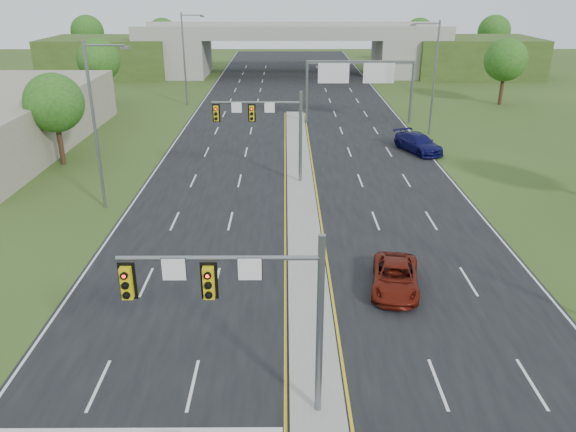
{
  "coord_description": "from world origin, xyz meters",
  "views": [
    {
      "loc": [
        -1.15,
        -15.83,
        14.22
      ],
      "look_at": [
        -1.01,
        11.14,
        3.0
      ],
      "focal_mm": 35.0,
      "sensor_mm": 36.0,
      "label": 1
    }
  ],
  "objects_px": {
    "sign_gantry": "(359,74)",
    "overpass": "(292,53)",
    "signal_mast_far": "(270,123)",
    "signal_mast_near": "(251,300)",
    "car_far_a": "(395,277)",
    "car_far_b": "(418,143)"
  },
  "relations": [
    {
      "from": "signal_mast_near",
      "to": "car_far_a",
      "type": "height_order",
      "value": "signal_mast_near"
    },
    {
      "from": "signal_mast_far",
      "to": "sign_gantry",
      "type": "relative_size",
      "value": 0.6
    },
    {
      "from": "car_far_a",
      "to": "sign_gantry",
      "type": "bearing_deg",
      "value": 96.26
    },
    {
      "from": "sign_gantry",
      "to": "overpass",
      "type": "xyz_separation_m",
      "value": [
        -6.68,
        35.08,
        -1.69
      ]
    },
    {
      "from": "signal_mast_near",
      "to": "sign_gantry",
      "type": "relative_size",
      "value": 0.6
    },
    {
      "from": "sign_gantry",
      "to": "overpass",
      "type": "height_order",
      "value": "overpass"
    },
    {
      "from": "sign_gantry",
      "to": "signal_mast_far",
      "type": "bearing_deg",
      "value": -114.11
    },
    {
      "from": "signal_mast_far",
      "to": "car_far_a",
      "type": "height_order",
      "value": "signal_mast_far"
    },
    {
      "from": "overpass",
      "to": "car_far_a",
      "type": "distance_m",
      "value": 71.46
    },
    {
      "from": "car_far_a",
      "to": "overpass",
      "type": "bearing_deg",
      "value": 103.46
    },
    {
      "from": "sign_gantry",
      "to": "car_far_a",
      "type": "height_order",
      "value": "sign_gantry"
    },
    {
      "from": "signal_mast_far",
      "to": "sign_gantry",
      "type": "xyz_separation_m",
      "value": [
        8.95,
        19.99,
        0.51
      ]
    },
    {
      "from": "sign_gantry",
      "to": "car_far_a",
      "type": "distance_m",
      "value": 36.56
    },
    {
      "from": "overpass",
      "to": "car_far_b",
      "type": "relative_size",
      "value": 14.36
    },
    {
      "from": "car_far_a",
      "to": "car_far_b",
      "type": "bearing_deg",
      "value": 85.09
    },
    {
      "from": "signal_mast_near",
      "to": "car_far_b",
      "type": "height_order",
      "value": "signal_mast_near"
    },
    {
      "from": "sign_gantry",
      "to": "signal_mast_near",
      "type": "bearing_deg",
      "value": -101.25
    },
    {
      "from": "sign_gantry",
      "to": "car_far_a",
      "type": "relative_size",
      "value": 2.38
    },
    {
      "from": "signal_mast_far",
      "to": "overpass",
      "type": "distance_m",
      "value": 55.13
    },
    {
      "from": "signal_mast_near",
      "to": "car_far_a",
      "type": "relative_size",
      "value": 1.44
    },
    {
      "from": "signal_mast_far",
      "to": "car_far_a",
      "type": "bearing_deg",
      "value": -67.87
    },
    {
      "from": "sign_gantry",
      "to": "car_far_b",
      "type": "relative_size",
      "value": 2.08
    }
  ]
}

